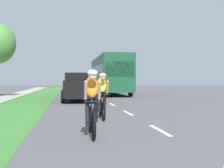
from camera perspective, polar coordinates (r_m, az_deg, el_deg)
The scene contains 7 objects.
ground_plane at distance 21.19m, azimuth -1.76°, elevation -2.90°, with size 120.00×120.00×0.00m, color #4C4C4F.
grass_verge at distance 21.17m, azimuth -14.68°, elevation -2.91°, with size 2.74×70.00×0.01m, color #38722D.
lane_markings_center at distance 25.16m, azimuth -2.81°, elevation -2.32°, with size 0.12×53.49×0.01m.
cyclist_lead at distance 7.21m, azimuth -3.81°, elevation -3.45°, with size 0.42×1.72×1.58m.
cyclist_trailing at distance 10.40m, azimuth -1.90°, elevation -2.17°, with size 0.42×1.72×1.58m.
suv_black at distance 19.31m, azimuth -6.31°, elevation -0.44°, with size 2.15×4.70×1.79m.
bus_dark_green at distance 28.79m, azimuth -0.47°, elevation 2.00°, with size 2.78×11.60×3.48m.
Camera 1 is at (-2.43, -1.00, 1.34)m, focal length 48.55 mm.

